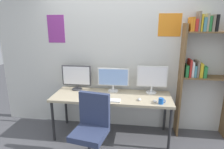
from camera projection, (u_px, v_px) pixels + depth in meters
name	position (u px, v px, depth m)	size (l,w,h in m)	color
wall_back	(115.00, 58.00, 3.45)	(4.37, 0.11, 2.60)	silver
desk	(112.00, 98.00, 3.21)	(1.97, 0.68, 0.74)	tan
bookshelf	(203.00, 63.00, 3.08)	(0.83, 0.28, 2.08)	brown
office_chair	(91.00, 136.00, 2.64)	(0.52, 0.52, 0.99)	#2D2D33
monitor_left	(77.00, 77.00, 3.42)	(0.53, 0.18, 0.45)	#38383D
monitor_center	(113.00, 78.00, 3.34)	(0.55, 0.18, 0.42)	silver
monitor_right	(152.00, 78.00, 3.24)	(0.51, 0.18, 0.47)	silver
keyboard_main	(110.00, 100.00, 2.97)	(0.34, 0.13, 0.02)	silver
mouse_left_side	(139.00, 99.00, 2.99)	(0.06, 0.10, 0.03)	silver
mouse_right_side	(155.00, 101.00, 2.92)	(0.06, 0.10, 0.03)	silver
coffee_mug	(161.00, 101.00, 2.85)	(0.11, 0.08, 0.09)	blue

